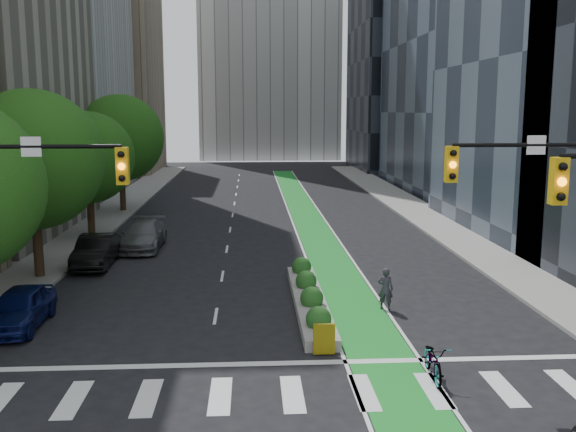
{
  "coord_description": "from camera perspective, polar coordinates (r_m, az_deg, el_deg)",
  "views": [
    {
      "loc": [
        -1.1,
        -17.73,
        7.8
      ],
      "look_at": [
        0.59,
        11.23,
        3.0
      ],
      "focal_mm": 40.0,
      "sensor_mm": 36.0,
      "label": 1
    }
  ],
  "objects": [
    {
      "name": "median_planter",
      "position": [
        25.96,
        1.9,
        -7.24
      ],
      "size": [
        1.2,
        10.26,
        1.1
      ],
      "color": "gray",
      "rests_on": "ground"
    },
    {
      "name": "ground",
      "position": [
        19.4,
        0.2,
        -14.31
      ],
      "size": [
        160.0,
        160.0,
        0.0
      ],
      "primitive_type": "plane",
      "color": "black",
      "rests_on": "ground"
    },
    {
      "name": "bike_lane_paint",
      "position": [
        48.54,
        1.56,
        0.15
      ],
      "size": [
        2.2,
        70.0,
        0.01
      ],
      "primitive_type": "cube",
      "color": "#188927",
      "rests_on": "ground"
    },
    {
      "name": "bicycle",
      "position": [
        19.74,
        12.79,
        -12.39
      ],
      "size": [
        0.86,
        2.15,
        1.11
      ],
      "primitive_type": "imported",
      "rotation": [
        0.0,
        0.0,
        -0.06
      ],
      "color": "gray",
      "rests_on": "ground"
    },
    {
      "name": "parked_car_left_far",
      "position": [
        37.32,
        -12.74,
        -1.69
      ],
      "size": [
        2.2,
        5.37,
        1.55
      ],
      "primitive_type": "imported",
      "rotation": [
        0.0,
        0.0,
        -0.01
      ],
      "color": "#56585B",
      "rests_on": "ground"
    },
    {
      "name": "building_dark_end",
      "position": [
        88.51,
        10.76,
        13.25
      ],
      "size": [
        14.0,
        18.0,
        28.0
      ],
      "primitive_type": "cube",
      "color": "black",
      "rests_on": "ground"
    },
    {
      "name": "sidewalk_left",
      "position": [
        44.72,
        -17.12,
        -0.97
      ],
      "size": [
        3.6,
        90.0,
        0.15
      ],
      "primitive_type": "cube",
      "color": "gray",
      "rests_on": "ground"
    },
    {
      "name": "parked_car_left_near",
      "position": [
        25.35,
        -22.74,
        -7.54
      ],
      "size": [
        1.77,
        4.32,
        1.47
      ],
      "primitive_type": "imported",
      "rotation": [
        0.0,
        0.0,
        0.01
      ],
      "color": "#0D1650",
      "rests_on": "ground"
    },
    {
      "name": "tree_far",
      "position": [
        50.75,
        -14.68,
        6.71
      ],
      "size": [
        6.6,
        6.6,
        9.0
      ],
      "color": "black",
      "rests_on": "ground"
    },
    {
      "name": "tree_midfar",
      "position": [
        41.04,
        -17.35,
        4.98
      ],
      "size": [
        5.6,
        5.6,
        7.76
      ],
      "color": "black",
      "rests_on": "ground"
    },
    {
      "name": "parked_car_left_mid",
      "position": [
        33.77,
        -16.7,
        -3.0
      ],
      "size": [
        1.76,
        4.8,
        1.57
      ],
      "primitive_type": "imported",
      "rotation": [
        0.0,
        0.0,
        0.02
      ],
      "color": "black",
      "rests_on": "ground"
    },
    {
      "name": "sidewalk_right",
      "position": [
        45.3,
        13.27,
        -0.68
      ],
      "size": [
        3.6,
        90.0,
        0.15
      ],
      "primitive_type": "cube",
      "color": "gray",
      "rests_on": "ground"
    },
    {
      "name": "building_tan_far",
      "position": [
        85.99,
        -16.42,
        12.49
      ],
      "size": [
        14.0,
        16.0,
        26.0
      ],
      "primitive_type": "cube",
      "color": "tan",
      "rests_on": "ground"
    },
    {
      "name": "cyclist",
      "position": [
        25.7,
        8.65,
        -6.42
      ],
      "size": [
        0.72,
        0.61,
        1.69
      ],
      "primitive_type": "imported",
      "rotation": [
        0.0,
        0.0,
        2.75
      ],
      "color": "#332F39",
      "rests_on": "ground"
    },
    {
      "name": "tree_mid",
      "position": [
        31.41,
        -21.77,
        4.66
      ],
      "size": [
        6.4,
        6.4,
        8.78
      ],
      "color": "black",
      "rests_on": "ground"
    }
  ]
}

